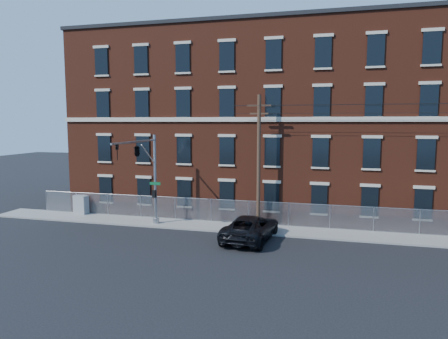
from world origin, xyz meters
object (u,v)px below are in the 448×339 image
traffic_signal_mast (141,160)px  pickup_truck (251,228)px  utility_pole_near (259,159)px  utility_cabinet (81,205)px

traffic_signal_mast → pickup_truck: 9.24m
traffic_signal_mast → pickup_truck: bearing=0.5°
traffic_signal_mast → pickup_truck: size_ratio=1.13×
utility_pole_near → pickup_truck: size_ratio=1.61×
traffic_signal_mast → utility_pole_near: (8.00, 3.42, -0.05)m
traffic_signal_mast → utility_cabinet: traffic_signal_mast is taller
utility_pole_near → traffic_signal_mast: bearing=-156.9°
traffic_signal_mast → utility_cabinet: (-7.73, 3.82, -4.47)m
utility_pole_near → pickup_truck: (0.05, -3.34, -4.48)m
utility_cabinet → utility_pole_near: bearing=10.0°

